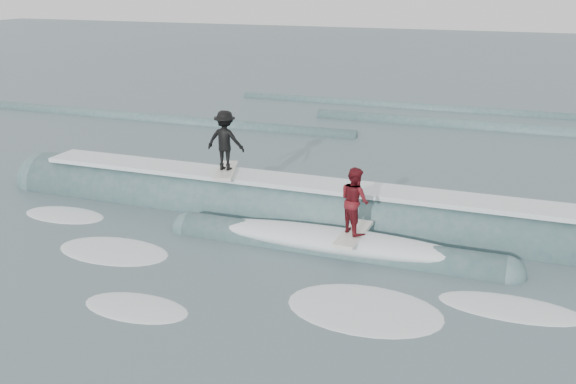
% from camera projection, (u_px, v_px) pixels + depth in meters
% --- Properties ---
extents(ground, '(160.00, 160.00, 0.00)m').
position_uv_depth(ground, '(257.00, 258.00, 17.16)').
color(ground, '#415B5F').
rests_on(ground, ground).
extents(breaking_wave, '(21.61, 3.88, 2.19)m').
position_uv_depth(breaking_wave, '(304.00, 219.00, 19.78)').
color(breaking_wave, '#375A5D').
rests_on(breaking_wave, ground).
extents(surfer_black, '(1.26, 2.07, 2.01)m').
position_uv_depth(surfer_black, '(225.00, 142.00, 20.30)').
color(surfer_black, silver).
rests_on(surfer_black, ground).
extents(surfer_red, '(1.11, 2.02, 1.91)m').
position_uv_depth(surfer_red, '(354.00, 203.00, 16.98)').
color(surfer_red, silver).
rests_on(surfer_red, ground).
extents(whitewater, '(15.96, 5.92, 0.10)m').
position_uv_depth(whitewater, '(225.00, 272.00, 16.33)').
color(whitewater, white).
rests_on(whitewater, ground).
extents(far_swells, '(40.87, 8.65, 0.80)m').
position_uv_depth(far_swells, '(378.00, 122.00, 33.08)').
color(far_swells, '#375A5D').
rests_on(far_swells, ground).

